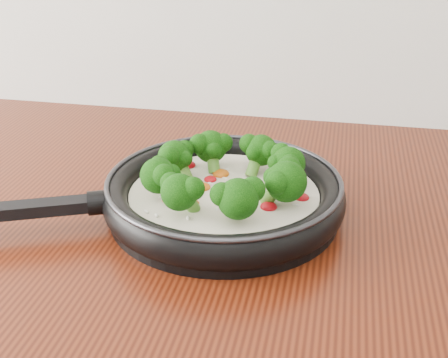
# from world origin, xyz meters

# --- Properties ---
(skillet) EXTENTS (0.50, 0.40, 0.09)m
(skillet) POSITION_xyz_m (-0.09, 1.11, 0.93)
(skillet) COLOR black
(skillet) RESTS_ON counter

